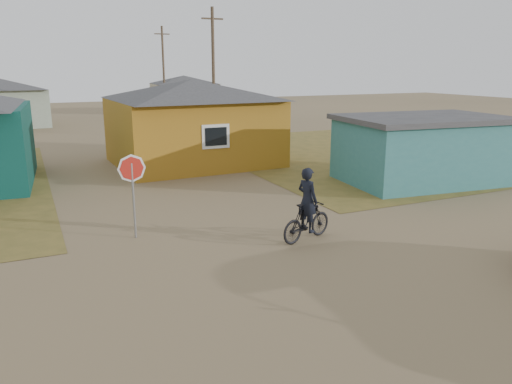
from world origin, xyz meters
TOP-DOWN VIEW (x-y plane):
  - ground at (0.00, 0.00)m, footprint 120.00×120.00m
  - grass_ne at (14.00, 13.00)m, footprint 20.00×18.00m
  - house_yellow at (2.50, 14.00)m, footprint 7.72×6.76m
  - shed_turquoise at (9.50, 6.50)m, footprint 6.71×4.93m
  - house_pale_west at (-6.00, 34.00)m, footprint 7.04×6.15m
  - house_beige_east at (10.00, 40.00)m, footprint 6.95×6.05m
  - utility_pole_near at (6.50, 22.00)m, footprint 1.40×0.20m
  - utility_pole_far at (7.50, 38.00)m, footprint 1.40×0.20m
  - stop_sign at (-2.23, 4.49)m, footprint 0.71×0.29m
  - cyclist at (1.84, 2.40)m, footprint 1.80×0.98m

SIDE VIEW (x-z plane):
  - ground at x=0.00m, z-range 0.00..0.00m
  - grass_ne at x=14.00m, z-range 0.00..0.01m
  - cyclist at x=1.84m, z-range -0.27..1.69m
  - shed_turquoise at x=9.50m, z-range 0.01..2.61m
  - stop_sign at x=-2.23m, z-range 0.55..2.81m
  - house_pale_west at x=-6.00m, z-range 0.06..3.66m
  - house_beige_east at x=10.00m, z-range 0.06..3.66m
  - house_yellow at x=2.50m, z-range 0.05..3.95m
  - utility_pole_near at x=6.50m, z-range 0.14..8.14m
  - utility_pole_far at x=7.50m, z-range 0.14..8.14m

